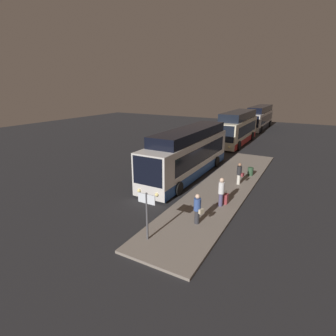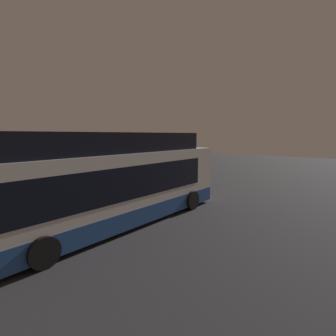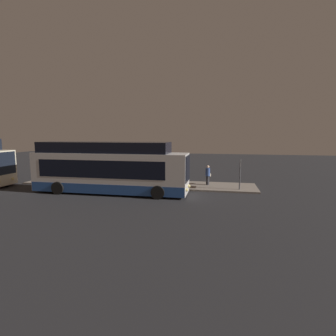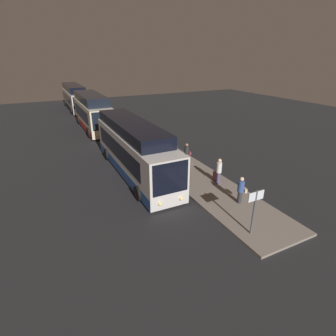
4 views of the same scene
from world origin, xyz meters
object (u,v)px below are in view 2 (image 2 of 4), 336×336
(passenger_waiting, at_px, (156,173))
(passenger_with_bags, at_px, (64,187))
(bus_lead, at_px, (112,185))
(passenger_boarding, at_px, (124,176))
(trash_bin, at_px, (11,207))
(suitcase, at_px, (117,187))
(sign_post, at_px, (192,162))

(passenger_waiting, distance_m, passenger_with_bags, 6.80)
(bus_lead, distance_m, passenger_waiting, 8.16)
(passenger_boarding, distance_m, trash_bin, 6.68)
(suitcase, height_order, sign_post, sign_post)
(passenger_waiting, distance_m, suitcase, 3.19)
(passenger_waiting, distance_m, trash_bin, 9.30)
(passenger_boarding, bearing_deg, trash_bin, -39.11)
(bus_lead, bearing_deg, passenger_waiting, 28.70)
(passenger_waiting, distance_m, sign_post, 2.96)
(bus_lead, distance_m, suitcase, 6.14)
(passenger_boarding, relative_size, suitcase, 2.05)
(sign_post, bearing_deg, suitcase, 160.51)
(bus_lead, relative_size, passenger_boarding, 6.58)
(passenger_with_bags, bearing_deg, bus_lead, -84.98)
(passenger_boarding, relative_size, sign_post, 0.76)
(trash_bin, bearing_deg, sign_post, -10.02)
(trash_bin, bearing_deg, passenger_boarding, -2.18)
(bus_lead, bearing_deg, trash_bin, 115.10)
(suitcase, xyz_separation_m, sign_post, (5.59, -1.98, 1.22))
(bus_lead, bearing_deg, sign_post, 14.36)
(sign_post, distance_m, trash_bin, 12.01)
(passenger_with_bags, relative_size, trash_bin, 2.48)
(bus_lead, xyz_separation_m, sign_post, (9.63, 2.47, -0.05))
(passenger_waiting, xyz_separation_m, suitcase, (-3.09, 0.54, -0.57))
(passenger_with_bags, bearing_deg, suitcase, 12.40)
(bus_lead, relative_size, sign_post, 5.00)
(suitcase, height_order, trash_bin, suitcase)
(passenger_boarding, relative_size, trash_bin, 2.74)
(bus_lead, xyz_separation_m, passenger_boarding, (4.51, 4.29, -0.61))
(passenger_waiting, relative_size, suitcase, 1.91)
(sign_post, bearing_deg, bus_lead, -165.64)
(suitcase, bearing_deg, passenger_boarding, -18.27)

